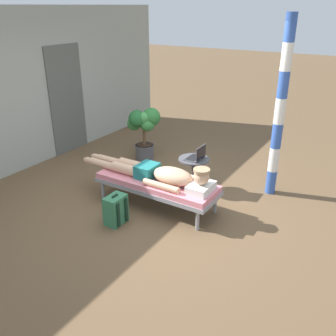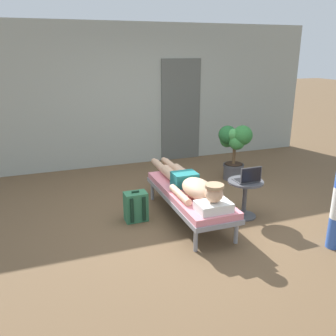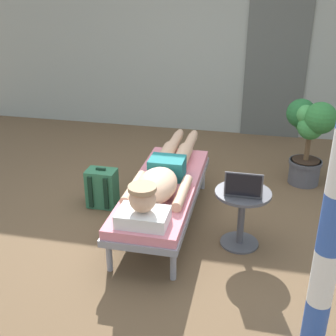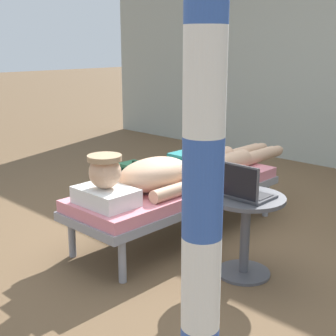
{
  "view_description": "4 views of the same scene",
  "coord_description": "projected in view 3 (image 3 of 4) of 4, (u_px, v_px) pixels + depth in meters",
  "views": [
    {
      "loc": [
        -3.92,
        -2.63,
        2.69
      ],
      "look_at": [
        0.09,
        -0.12,
        0.59
      ],
      "focal_mm": 39.24,
      "sensor_mm": 36.0,
      "label": 1
    },
    {
      "loc": [
        -1.84,
        -4.13,
        2.21
      ],
      "look_at": [
        -0.25,
        0.18,
        0.7
      ],
      "focal_mm": 38.77,
      "sensor_mm": 36.0,
      "label": 2
    },
    {
      "loc": [
        0.81,
        -3.52,
        2.23
      ],
      "look_at": [
        0.01,
        0.09,
        0.54
      ],
      "focal_mm": 46.51,
      "sensor_mm": 36.0,
      "label": 3
    },
    {
      "loc": [
        2.3,
        -2.53,
        1.44
      ],
      "look_at": [
        -0.13,
        0.0,
        0.51
      ],
      "focal_mm": 50.73,
      "sensor_mm": 36.0,
      "label": 4
    }
  ],
  "objects": [
    {
      "name": "house_wall_back",
      "position": [
        208.0,
        38.0,
        6.17
      ],
      "size": [
        7.6,
        0.2,
        2.7
      ],
      "primitive_type": "cube",
      "color": "#999E93",
      "rests_on": "ground"
    },
    {
      "name": "person_reclining",
      "position": [
        162.0,
        176.0,
        3.97
      ],
      "size": [
        0.53,
        2.17,
        0.33
      ],
      "color": "white",
      "rests_on": "lounge_chair"
    },
    {
      "name": "potted_plant",
      "position": [
        310.0,
        130.0,
        4.75
      ],
      "size": [
        0.51,
        0.61,
        0.99
      ],
      "color": "#4C4C51",
      "rests_on": "ground"
    },
    {
      "name": "ground_plane",
      "position": [
        165.0,
        223.0,
        4.21
      ],
      "size": [
        40.0,
        40.0,
        0.0
      ],
      "primitive_type": "plane",
      "color": "brown"
    },
    {
      "name": "house_door_panel",
      "position": [
        276.0,
        66.0,
        6.02
      ],
      "size": [
        0.84,
        0.03,
        2.04
      ],
      "primitive_type": "cube",
      "color": "#545651",
      "rests_on": "ground"
    },
    {
      "name": "backpack",
      "position": [
        102.0,
        188.0,
        4.45
      ],
      "size": [
        0.3,
        0.26,
        0.42
      ],
      "color": "#33724C",
      "rests_on": "ground"
    },
    {
      "name": "laptop",
      "position": [
        243.0,
        188.0,
        3.61
      ],
      "size": [
        0.31,
        0.24,
        0.23
      ],
      "color": "#4C4C51",
      "rests_on": "side_table"
    },
    {
      "name": "lounge_chair",
      "position": [
        163.0,
        191.0,
        4.07
      ],
      "size": [
        0.63,
        1.81,
        0.42
      ],
      "color": "gray",
      "rests_on": "ground"
    },
    {
      "name": "side_table",
      "position": [
        242.0,
        209.0,
        3.75
      ],
      "size": [
        0.48,
        0.48,
        0.52
      ],
      "color": "#4C4C51",
      "rests_on": "ground"
    }
  ]
}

